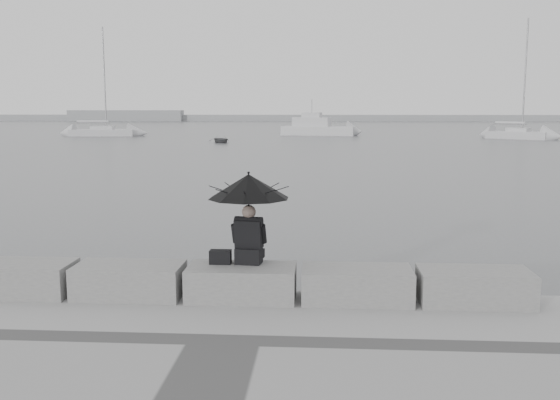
# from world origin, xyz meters

# --- Properties ---
(ground) EXTENTS (360.00, 360.00, 0.00)m
(ground) POSITION_xyz_m (0.00, 0.00, 0.00)
(ground) COLOR #4B4D50
(ground) RESTS_ON ground
(stone_block_far_left) EXTENTS (1.60, 0.80, 0.50)m
(stone_block_far_left) POSITION_xyz_m (-3.40, -0.45, 0.75)
(stone_block_far_left) COLOR slate
(stone_block_far_left) RESTS_ON promenade
(stone_block_left) EXTENTS (1.60, 0.80, 0.50)m
(stone_block_left) POSITION_xyz_m (-1.70, -0.45, 0.75)
(stone_block_left) COLOR slate
(stone_block_left) RESTS_ON promenade
(stone_block_centre) EXTENTS (1.60, 0.80, 0.50)m
(stone_block_centre) POSITION_xyz_m (0.00, -0.45, 0.75)
(stone_block_centre) COLOR slate
(stone_block_centre) RESTS_ON promenade
(stone_block_right) EXTENTS (1.60, 0.80, 0.50)m
(stone_block_right) POSITION_xyz_m (1.70, -0.45, 0.75)
(stone_block_right) COLOR slate
(stone_block_right) RESTS_ON promenade
(stone_block_far_right) EXTENTS (1.60, 0.80, 0.50)m
(stone_block_far_right) POSITION_xyz_m (3.40, -0.45, 0.75)
(stone_block_far_right) COLOR slate
(stone_block_far_right) RESTS_ON promenade
(seated_person) EXTENTS (1.23, 1.23, 1.39)m
(seated_person) POSITION_xyz_m (0.09, -0.23, 2.02)
(seated_person) COLOR black
(seated_person) RESTS_ON stone_block_centre
(bag) EXTENTS (0.32, 0.18, 0.21)m
(bag) POSITION_xyz_m (-0.34, -0.30, 1.10)
(bag) COLOR black
(bag) RESTS_ON stone_block_centre
(distant_landmass) EXTENTS (180.00, 8.00, 2.80)m
(distant_landmass) POSITION_xyz_m (-8.14, 154.51, 0.90)
(distant_landmass) COLOR gray
(distant_landmass) RESTS_ON ground
(sailboat_left) EXTENTS (7.76, 3.17, 12.90)m
(sailboat_left) POSITION_xyz_m (-25.15, 64.47, 0.53)
(sailboat_left) COLOR #B8B8BB
(sailboat_left) RESTS_ON ground
(sailboat_right) EXTENTS (6.62, 5.75, 12.90)m
(sailboat_right) POSITION_xyz_m (22.61, 60.49, 0.54)
(sailboat_right) COLOR #B8B8BB
(sailboat_right) RESTS_ON ground
(motor_cruiser) EXTENTS (9.40, 4.72, 4.50)m
(motor_cruiser) POSITION_xyz_m (0.83, 68.19, 0.89)
(motor_cruiser) COLOR #B8B8BB
(motor_cruiser) RESTS_ON ground
(dinghy) EXTENTS (3.39, 2.33, 0.53)m
(dinghy) POSITION_xyz_m (-8.63, 51.08, 0.26)
(dinghy) COLOR slate
(dinghy) RESTS_ON ground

